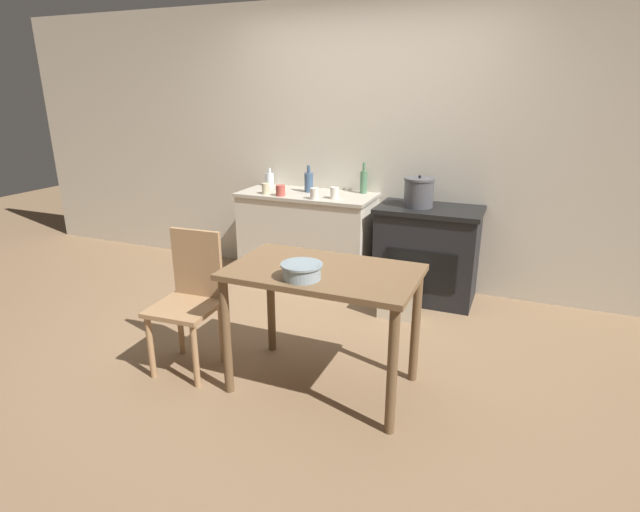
# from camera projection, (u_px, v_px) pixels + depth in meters

# --- Properties ---
(ground_plane) EXTENTS (14.00, 14.00, 0.00)m
(ground_plane) POSITION_uv_depth(u_px,v_px,m) (296.00, 348.00, 3.62)
(ground_plane) COLOR #896B4C
(wall_back) EXTENTS (8.00, 0.07, 2.55)m
(wall_back) POSITION_uv_depth(u_px,v_px,m) (367.00, 147.00, 4.60)
(wall_back) COLOR beige
(wall_back) RESTS_ON ground_plane
(counter_cabinet) EXTENTS (1.27, 0.58, 0.87)m
(counter_cabinet) POSITION_uv_depth(u_px,v_px,m) (307.00, 238.00, 4.77)
(counter_cabinet) COLOR beige
(counter_cabinet) RESTS_ON ground_plane
(stove) EXTENTS (0.88, 0.56, 0.83)m
(stove) POSITION_uv_depth(u_px,v_px,m) (427.00, 253.00, 4.37)
(stove) COLOR black
(stove) RESTS_ON ground_plane
(work_table) EXTENTS (1.12, 0.66, 0.78)m
(work_table) POSITION_uv_depth(u_px,v_px,m) (323.00, 288.00, 2.96)
(work_table) COLOR brown
(work_table) RESTS_ON ground_plane
(chair) EXTENTS (0.42, 0.42, 0.92)m
(chair) POSITION_uv_depth(u_px,v_px,m) (190.00, 297.00, 3.26)
(chair) COLOR #A87F56
(chair) RESTS_ON ground_plane
(flour_sack) EXTENTS (0.29, 0.20, 0.36)m
(flour_sack) POSITION_uv_depth(u_px,v_px,m) (398.00, 296.00, 4.07)
(flour_sack) COLOR beige
(flour_sack) RESTS_ON ground_plane
(stock_pot) EXTENTS (0.26, 0.26, 0.27)m
(stock_pot) POSITION_uv_depth(u_px,v_px,m) (419.00, 192.00, 4.22)
(stock_pot) COLOR #4C4C51
(stock_pot) RESTS_ON stove
(mixing_bowl_large) EXTENTS (0.23, 0.23, 0.09)m
(mixing_bowl_large) POSITION_uv_depth(u_px,v_px,m) (302.00, 270.00, 2.76)
(mixing_bowl_large) COLOR #93A8B2
(mixing_bowl_large) RESTS_ON work_table
(bottle_far_left) EXTENTS (0.08, 0.08, 0.18)m
(bottle_far_left) POSITION_uv_depth(u_px,v_px,m) (270.00, 179.00, 4.96)
(bottle_far_left) COLOR silver
(bottle_far_left) RESTS_ON counter_cabinet
(bottle_left) EXTENTS (0.07, 0.07, 0.28)m
(bottle_left) POSITION_uv_depth(u_px,v_px,m) (364.00, 181.00, 4.59)
(bottle_left) COLOR #517F5B
(bottle_left) RESTS_ON counter_cabinet
(bottle_mid_left) EXTENTS (0.08, 0.08, 0.25)m
(bottle_mid_left) POSITION_uv_depth(u_px,v_px,m) (309.00, 182.00, 4.65)
(bottle_mid_left) COLOR #3D5675
(bottle_mid_left) RESTS_ON counter_cabinet
(cup_center_left) EXTENTS (0.07, 0.07, 0.10)m
(cup_center_left) POSITION_uv_depth(u_px,v_px,m) (266.00, 189.00, 4.58)
(cup_center_left) COLOR beige
(cup_center_left) RESTS_ON counter_cabinet
(cup_center) EXTENTS (0.09, 0.09, 0.10)m
(cup_center) POSITION_uv_depth(u_px,v_px,m) (280.00, 190.00, 4.50)
(cup_center) COLOR #B74C42
(cup_center) RESTS_ON counter_cabinet
(cup_center_right) EXTENTS (0.07, 0.07, 0.10)m
(cup_center_right) POSITION_uv_depth(u_px,v_px,m) (314.00, 194.00, 4.36)
(cup_center_right) COLOR silver
(cup_center_right) RESTS_ON counter_cabinet
(cup_mid_right) EXTENTS (0.07, 0.07, 0.10)m
(cup_mid_right) POSITION_uv_depth(u_px,v_px,m) (334.00, 193.00, 4.38)
(cup_mid_right) COLOR silver
(cup_mid_right) RESTS_ON counter_cabinet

